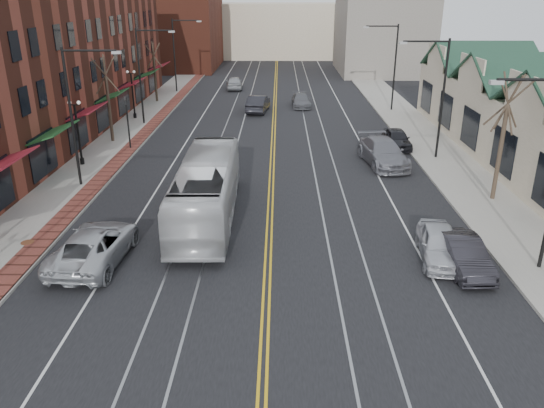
{
  "coord_description": "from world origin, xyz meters",
  "views": [
    {
      "loc": [
        0.46,
        -13.96,
        10.99
      ],
      "look_at": [
        0.15,
        8.35,
        2.0
      ],
      "focal_mm": 35.0,
      "sensor_mm": 36.0,
      "label": 1
    }
  ],
  "objects_px": {
    "parked_car_b": "(463,254)",
    "parked_suv": "(95,245)",
    "parked_car_a": "(440,244)",
    "parked_car_d": "(397,139)",
    "parked_car_c": "(383,152)",
    "transit_bus": "(207,190)"
  },
  "relations": [
    {
      "from": "parked_car_b",
      "to": "parked_suv",
      "type": "bearing_deg",
      "value": 175.88
    },
    {
      "from": "parked_car_a",
      "to": "parked_car_d",
      "type": "xyz_separation_m",
      "value": [
        1.8,
        17.94,
        -0.03
      ]
    },
    {
      "from": "parked_car_c",
      "to": "transit_bus",
      "type": "bearing_deg",
      "value": -146.65
    },
    {
      "from": "parked_suv",
      "to": "parked_car_b",
      "type": "height_order",
      "value": "parked_suv"
    },
    {
      "from": "parked_car_b",
      "to": "parked_car_c",
      "type": "distance_m",
      "value": 14.6
    },
    {
      "from": "parked_suv",
      "to": "parked_car_a",
      "type": "xyz_separation_m",
      "value": [
        15.0,
        0.41,
        -0.06
      ]
    },
    {
      "from": "parked_suv",
      "to": "parked_car_b",
      "type": "relative_size",
      "value": 1.35
    },
    {
      "from": "transit_bus",
      "to": "parked_car_c",
      "type": "xyz_separation_m",
      "value": [
        10.72,
        9.36,
        -0.73
      ]
    },
    {
      "from": "parked_car_d",
      "to": "parked_car_b",
      "type": "bearing_deg",
      "value": -95.31
    },
    {
      "from": "parked_car_b",
      "to": "parked_car_c",
      "type": "bearing_deg",
      "value": 90.31
    },
    {
      "from": "parked_car_d",
      "to": "parked_car_c",
      "type": "bearing_deg",
      "value": -115.4
    },
    {
      "from": "parked_car_b",
      "to": "parked_car_d",
      "type": "relative_size",
      "value": 1.02
    },
    {
      "from": "parked_car_b",
      "to": "parked_car_d",
      "type": "xyz_separation_m",
      "value": [
        1.05,
        18.76,
        0.01
      ]
    },
    {
      "from": "parked_car_d",
      "to": "transit_bus",
      "type": "bearing_deg",
      "value": -134.87
    },
    {
      "from": "transit_bus",
      "to": "parked_car_b",
      "type": "bearing_deg",
      "value": 154.52
    },
    {
      "from": "parked_car_a",
      "to": "parked_car_d",
      "type": "bearing_deg",
      "value": 90.77
    },
    {
      "from": "transit_bus",
      "to": "parked_car_b",
      "type": "relative_size",
      "value": 2.71
    },
    {
      "from": "transit_bus",
      "to": "parked_car_a",
      "type": "relative_size",
      "value": 2.66
    },
    {
      "from": "parked_car_c",
      "to": "parked_car_d",
      "type": "distance_m",
      "value": 4.55
    },
    {
      "from": "parked_car_a",
      "to": "transit_bus",
      "type": "bearing_deg",
      "value": 164.18
    },
    {
      "from": "parked_suv",
      "to": "parked_car_a",
      "type": "bearing_deg",
      "value": -174.91
    },
    {
      "from": "parked_car_b",
      "to": "parked_car_d",
      "type": "bearing_deg",
      "value": 84.17
    }
  ]
}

